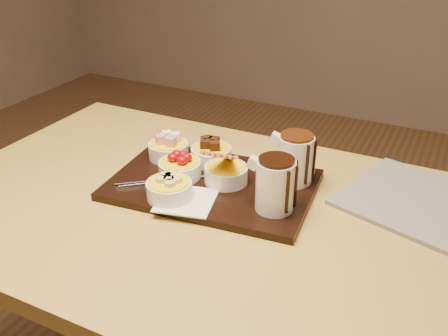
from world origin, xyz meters
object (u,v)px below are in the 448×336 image
at_px(dining_table, 196,238).
at_px(pitcher_milk_chocolate, 295,159).
at_px(serving_board, 212,185).
at_px(bowl_strawberries, 180,169).
at_px(pitcher_dark_chocolate, 275,185).
at_px(newspaper, 430,206).

bearing_deg(dining_table, pitcher_milk_chocolate, 42.32).
bearing_deg(serving_board, bowl_strawberries, -176.42).
distance_m(pitcher_dark_chocolate, newspaper, 0.35).
bearing_deg(pitcher_dark_chocolate, newspaper, 25.81).
bearing_deg(serving_board, pitcher_milk_chocolate, 21.80).
distance_m(pitcher_milk_chocolate, newspaper, 0.31).
relative_size(serving_board, newspaper, 1.30).
bearing_deg(serving_board, pitcher_dark_chocolate, -19.98).
height_order(serving_board, newspaper, serving_board).
xyz_separation_m(dining_table, newspaper, (0.47, 0.21, 0.10)).
height_order(pitcher_dark_chocolate, pitcher_milk_chocolate, same).
distance_m(dining_table, bowl_strawberries, 0.17).
height_order(pitcher_dark_chocolate, newspaper, pitcher_dark_chocolate).
height_order(dining_table, bowl_strawberries, bowl_strawberries).
bearing_deg(pitcher_milk_chocolate, serving_board, -158.20).
bearing_deg(dining_table, newspaper, 23.60).
bearing_deg(pitcher_milk_chocolate, pitcher_dark_chocolate, -94.40).
height_order(bowl_strawberries, newspaper, bowl_strawberries).
bearing_deg(pitcher_milk_chocolate, dining_table, -142.99).
relative_size(dining_table, newspaper, 3.38).
bearing_deg(bowl_strawberries, newspaper, 15.02).
xyz_separation_m(dining_table, pitcher_milk_chocolate, (0.17, 0.16, 0.17)).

